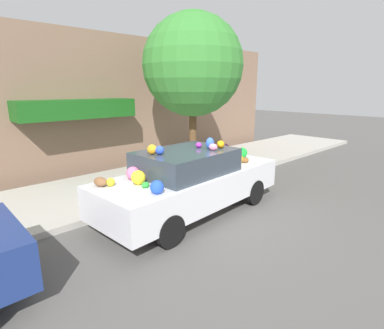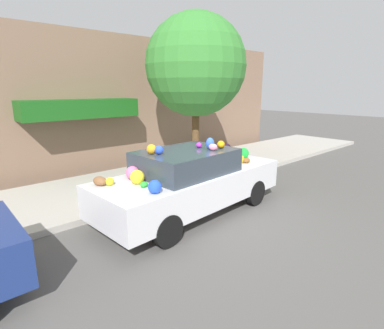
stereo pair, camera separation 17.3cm
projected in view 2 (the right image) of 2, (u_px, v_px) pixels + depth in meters
The scene contains 6 objects.
ground_plane at pixel (195, 213), 6.82m from camera, with size 60.00×60.00×0.00m, color #565451.
sidewalk_curb at pixel (133, 183), 8.76m from camera, with size 24.00×3.20×0.14m.
building_facade at pixel (94, 104), 9.79m from camera, with size 18.00×1.20×4.53m.
street_tree at pixel (196, 66), 9.21m from camera, with size 3.11×3.11×4.87m.
fire_hydrant at pixel (134, 182), 7.51m from camera, with size 0.20×0.20×0.70m.
art_car at pixel (191, 180), 6.68m from camera, with size 4.64×1.98×1.73m.
Camera 2 is at (-4.26, -4.69, 2.76)m, focal length 28.00 mm.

